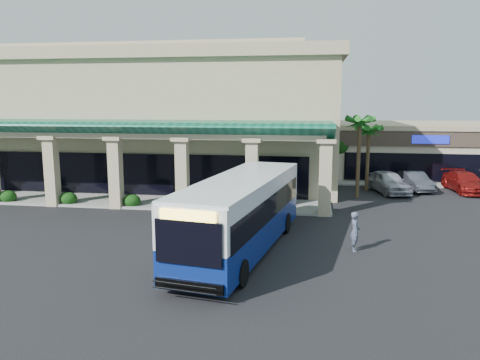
% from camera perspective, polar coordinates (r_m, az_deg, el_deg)
% --- Properties ---
extents(ground, '(110.00, 110.00, 0.00)m').
position_cam_1_polar(ground, '(24.97, -3.51, -6.66)').
color(ground, black).
extents(main_building, '(30.80, 14.80, 11.35)m').
position_cam_1_polar(main_building, '(41.57, -9.77, 7.65)').
color(main_building, tan).
rests_on(main_building, ground).
extents(arcade, '(30.00, 6.20, 5.70)m').
position_cam_1_polar(arcade, '(33.21, -14.65, 2.13)').
color(arcade, '#0E563F').
rests_on(arcade, ground).
extents(strip_mall, '(22.50, 12.50, 4.90)m').
position_cam_1_polar(strip_mall, '(49.34, 23.86, 3.50)').
color(strip_mall, beige).
rests_on(strip_mall, ground).
extents(palm_0, '(2.40, 2.40, 6.60)m').
position_cam_1_polar(palm_0, '(34.78, 14.27, 3.22)').
color(palm_0, '#195E1A').
rests_on(palm_0, ground).
extents(palm_1, '(2.40, 2.40, 5.80)m').
position_cam_1_polar(palm_1, '(37.89, 15.33, 3.06)').
color(palm_1, '#195E1A').
rests_on(palm_1, ground).
extents(broadleaf_tree, '(2.60, 2.60, 4.81)m').
position_cam_1_polar(broadleaf_tree, '(42.73, 11.88, 3.23)').
color(broadleaf_tree, black).
rests_on(broadleaf_tree, ground).
extents(transit_bus, '(4.91, 12.84, 3.50)m').
position_cam_1_polar(transit_bus, '(21.82, 0.20, -4.28)').
color(transit_bus, navy).
rests_on(transit_bus, ground).
extents(pedestrian, '(0.46, 0.69, 1.88)m').
position_cam_1_polar(pedestrian, '(22.72, 13.84, -6.11)').
color(pedestrian, '#4B5268').
rests_on(pedestrian, ground).
extents(car_silver, '(3.34, 5.39, 1.71)m').
position_cam_1_polar(car_silver, '(37.71, 17.60, -0.21)').
color(car_silver, '#A2A3B0').
rests_on(car_silver, ground).
extents(car_white, '(2.52, 4.72, 1.48)m').
position_cam_1_polar(car_white, '(39.44, 20.48, -0.13)').
color(car_white, '#353741').
rests_on(car_white, ground).
extents(car_red, '(2.69, 5.51, 1.54)m').
position_cam_1_polar(car_red, '(40.34, 25.70, -0.22)').
color(car_red, maroon).
rests_on(car_red, ground).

